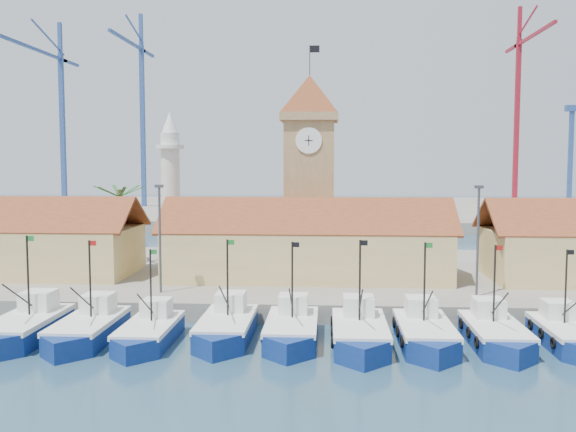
# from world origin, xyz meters

# --- Properties ---
(ground) EXTENTS (400.00, 400.00, 0.00)m
(ground) POSITION_xyz_m (0.00, 0.00, 0.00)
(ground) COLOR navy
(ground) RESTS_ON ground
(quay) EXTENTS (140.00, 32.00, 1.50)m
(quay) POSITION_xyz_m (0.00, 24.00, 0.75)
(quay) COLOR gray
(quay) RESTS_ON ground
(terminal) EXTENTS (240.00, 80.00, 2.00)m
(terminal) POSITION_xyz_m (0.00, 110.00, 1.00)
(terminal) COLOR gray
(terminal) RESTS_ON ground
(boat_0) EXTENTS (3.70, 10.14, 7.67)m
(boat_0) POSITION_xyz_m (-19.12, 2.28, 0.79)
(boat_0) COLOR navy
(boat_0) RESTS_ON ground
(boat_1) EXTENTS (3.55, 9.72, 7.36)m
(boat_1) POSITION_xyz_m (-14.64, 2.27, 0.76)
(boat_1) COLOR navy
(boat_1) RESTS_ON ground
(boat_2) EXTENTS (3.28, 8.98, 6.80)m
(boat_2) POSITION_xyz_m (-10.22, 1.92, 0.70)
(boat_2) COLOR navy
(boat_2) RESTS_ON ground
(boat_3) EXTENTS (3.55, 9.73, 7.37)m
(boat_3) POSITION_xyz_m (-5.12, 3.28, 0.76)
(boat_3) COLOR navy
(boat_3) RESTS_ON ground
(boat_4) EXTENTS (3.51, 9.61, 7.27)m
(boat_4) POSITION_xyz_m (-0.53, 2.97, 0.75)
(boat_4) COLOR navy
(boat_4) RESTS_ON ground
(boat_5) EXTENTS (3.64, 9.96, 7.54)m
(boat_5) POSITION_xyz_m (4.12, 2.24, 0.78)
(boat_5) COLOR navy
(boat_5) RESTS_ON ground
(boat_6) EXTENTS (3.55, 9.71, 7.35)m
(boat_6) POSITION_xyz_m (8.52, 2.60, 0.76)
(boat_6) COLOR navy
(boat_6) RESTS_ON ground
(boat_7) EXTENTS (3.47, 9.50, 7.19)m
(boat_7) POSITION_xyz_m (13.24, 2.77, 0.74)
(boat_7) COLOR navy
(boat_7) RESTS_ON ground
(boat_8) EXTENTS (3.32, 9.09, 6.88)m
(boat_8) POSITION_xyz_m (18.05, 2.99, 0.71)
(boat_8) COLOR navy
(boat_8) RESTS_ON ground
(hall_center) EXTENTS (27.04, 10.13, 7.61)m
(hall_center) POSITION_xyz_m (0.00, 20.00, 3.99)
(hall_center) COLOR #D9C277
(hall_center) RESTS_ON quay
(clock_tower) EXTENTS (5.80, 5.80, 22.70)m
(clock_tower) POSITION_xyz_m (0.00, 26.00, 11.96)
(clock_tower) COLOR tan
(clock_tower) RESTS_ON quay
(minaret) EXTENTS (3.00, 3.00, 16.30)m
(minaret) POSITION_xyz_m (-15.00, 28.00, 9.73)
(minaret) COLOR silver
(minaret) RESTS_ON quay
(palm_tree) EXTENTS (5.60, 5.03, 8.39)m
(palm_tree) POSITION_xyz_m (-20.00, 26.00, 6.25)
(palm_tree) COLOR brown
(palm_tree) RESTS_ON quay
(lamp_posts) EXTENTS (80.70, 0.25, 9.03)m
(lamp_posts) POSITION_xyz_m (0.50, 12.00, 6.48)
(lamp_posts) COLOR #3F3F44
(lamp_posts) RESTS_ON quay
(crane_blue_far) EXTENTS (1.00, 37.05, 41.32)m
(crane_blue_far) POSITION_xyz_m (-57.92, 99.89, 25.28)
(crane_blue_far) COLOR #2D4B8A
(crane_blue_far) RESTS_ON terminal
(crane_blue_near) EXTENTS (1.00, 31.83, 44.31)m
(crane_blue_near) POSITION_xyz_m (-41.28, 106.77, 26.51)
(crane_blue_near) COLOR #2D4B8A
(crane_blue_near) RESTS_ON terminal
(crane_red_right) EXTENTS (1.00, 32.65, 44.01)m
(crane_red_right) POSITION_xyz_m (43.34, 103.65, 26.42)
(crane_red_right) COLOR maroon
(crane_red_right) RESTS_ON terminal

